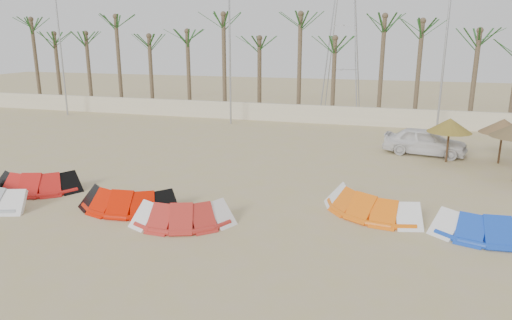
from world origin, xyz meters
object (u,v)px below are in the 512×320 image
(car, at_px, (425,141))
(parasol_left, at_px, (450,125))
(parasol_right, at_px, (503,126))
(kite_red_right, at_px, (187,210))
(kite_grey, at_px, (3,190))
(kite_orange, at_px, (371,201))
(kite_red_left, at_px, (41,180))
(kite_blue, at_px, (491,222))
(kite_red_mid, at_px, (132,197))

(car, bearing_deg, parasol_left, -134.22)
(parasol_left, xyz_separation_m, parasol_right, (2.47, 0.47, 0.01))
(kite_red_right, distance_m, car, 14.60)
(kite_grey, bearing_deg, kite_orange, 11.18)
(kite_red_left, relative_size, kite_orange, 0.91)
(kite_orange, height_order, car, car)
(kite_red_right, distance_m, kite_blue, 9.76)
(kite_red_mid, distance_m, kite_red_right, 2.59)
(kite_orange, relative_size, parasol_left, 1.86)
(kite_orange, height_order, parasol_right, parasol_right)
(kite_red_left, bearing_deg, parasol_left, 29.51)
(kite_red_left, bearing_deg, kite_blue, 0.93)
(kite_orange, bearing_deg, parasol_right, 55.85)
(kite_blue, xyz_separation_m, parasol_right, (2.07, 9.44, 1.46))
(kite_grey, height_order, parasol_left, parasol_left)
(kite_grey, relative_size, kite_orange, 0.99)
(kite_red_left, height_order, kite_orange, same)
(kite_orange, xyz_separation_m, kite_blue, (3.71, -0.93, -0.00))
(kite_red_right, relative_size, kite_blue, 1.02)
(kite_grey, bearing_deg, kite_red_left, 71.87)
(kite_red_right, xyz_separation_m, kite_blue, (9.60, 1.75, 0.00))
(kite_blue, distance_m, car, 10.40)
(kite_blue, relative_size, car, 0.85)
(kite_red_right, bearing_deg, kite_grey, 179.92)
(parasol_left, bearing_deg, kite_red_mid, -139.38)
(kite_blue, relative_size, parasol_left, 1.61)
(kite_grey, xyz_separation_m, kite_red_left, (0.48, 1.47, -0.00))
(kite_grey, bearing_deg, kite_red_right, -0.08)
(kite_red_left, height_order, kite_red_mid, same)
(kite_red_mid, bearing_deg, car, 46.66)
(kite_grey, bearing_deg, kite_red_mid, 7.70)
(kite_grey, relative_size, kite_red_left, 1.08)
(kite_red_left, distance_m, parasol_left, 18.83)
(kite_grey, distance_m, parasol_right, 22.34)
(kite_red_mid, xyz_separation_m, car, (10.71, 11.35, 0.30))
(parasol_left, bearing_deg, car, 126.22)
(parasol_right, xyz_separation_m, car, (-3.44, 0.86, -1.16))
(parasol_left, bearing_deg, kite_blue, -87.47)
(kite_orange, relative_size, kite_blue, 1.15)
(kite_red_left, height_order, parasol_right, parasol_right)
(kite_orange, xyz_separation_m, parasol_right, (5.78, 8.52, 1.46))
(parasol_right, bearing_deg, car, 165.97)
(kite_orange, xyz_separation_m, parasol_left, (3.31, 8.05, 1.45))
(kite_red_right, height_order, car, car)
(parasol_right, bearing_deg, kite_grey, -149.89)
(kite_orange, distance_m, parasol_left, 8.82)
(kite_red_mid, bearing_deg, kite_grey, -172.30)
(kite_red_left, distance_m, kite_red_mid, 4.72)
(parasol_right, bearing_deg, kite_red_right, -136.18)
(kite_red_right, xyz_separation_m, parasol_right, (11.67, 11.20, 1.46))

